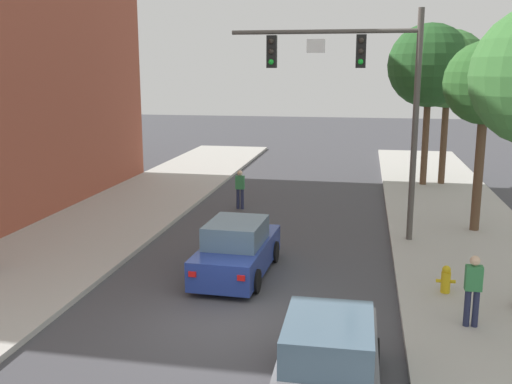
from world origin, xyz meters
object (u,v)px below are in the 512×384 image
car_following_grey (328,365)px  fire_hydrant (446,279)px  traffic_signal_mast (363,83)px  street_tree_third (430,66)px  car_lead_blue (237,250)px  street_tree_second (485,85)px  pedestrian_sidewalk_right_walker (473,287)px  street_tree_farthest (448,69)px  pedestrian_crossing_road (240,187)px

car_following_grey → fire_hydrant: car_following_grey is taller
traffic_signal_mast → street_tree_third: street_tree_third is taller
traffic_signal_mast → car_lead_blue: size_ratio=1.74×
street_tree_third → street_tree_second: bearing=-83.0°
car_following_grey → fire_hydrant: bearing=63.9°
pedestrian_sidewalk_right_walker → street_tree_second: bearing=80.0°
fire_hydrant → street_tree_farthest: (1.67, 15.27, 5.24)m
street_tree_farthest → traffic_signal_mast: bearing=-110.7°
car_lead_blue → car_following_grey: size_ratio=1.01×
pedestrian_sidewalk_right_walker → fire_hydrant: size_ratio=2.28×
traffic_signal_mast → car_lead_blue: 6.96m
traffic_signal_mast → car_following_grey: size_ratio=1.76×
street_tree_second → street_tree_farthest: 8.84m
pedestrian_sidewalk_right_walker → street_tree_farthest: street_tree_farthest is taller
street_tree_second → fire_hydrant: bearing=-105.5°
fire_hydrant → street_tree_farthest: size_ratio=0.10×
street_tree_farthest → street_tree_third: bearing=-156.7°
car_lead_blue → pedestrian_sidewalk_right_walker: pedestrian_sidewalk_right_walker is taller
car_lead_blue → street_tree_third: 16.34m
traffic_signal_mast → street_tree_third: bearing=73.2°
car_lead_blue → fire_hydrant: car_lead_blue is taller
street_tree_farthest → street_tree_second: bearing=-89.3°
traffic_signal_mast → street_tree_third: (3.05, 10.09, 0.59)m
traffic_signal_mast → car_lead_blue: (-3.33, -4.03, -4.60)m
traffic_signal_mast → street_tree_second: traffic_signal_mast is taller
car_lead_blue → car_following_grey: same height
traffic_signal_mast → street_tree_third: size_ratio=0.96×
car_lead_blue → pedestrian_crossing_road: (-1.60, 7.93, 0.19)m
pedestrian_crossing_road → street_tree_farthest: (8.90, 6.58, 4.84)m
pedestrian_sidewalk_right_walker → pedestrian_crossing_road: bearing=125.1°
pedestrian_crossing_road → pedestrian_sidewalk_right_walker: size_ratio=1.00×
street_tree_second → street_tree_farthest: (-0.11, 8.83, 0.50)m
pedestrian_sidewalk_right_walker → street_tree_second: (1.49, 8.45, 4.19)m
fire_hydrant → pedestrian_crossing_road: bearing=129.7°
car_lead_blue → fire_hydrant: 5.68m
fire_hydrant → street_tree_second: size_ratio=0.11×
pedestrian_crossing_road → car_following_grey: bearing=-72.1°
street_tree_second → street_tree_third: (-1.03, 8.43, 0.66)m
pedestrian_sidewalk_right_walker → street_tree_second: 9.55m
car_following_grey → street_tree_third: (3.41, 20.31, 5.19)m
car_following_grey → pedestrian_crossing_road: bearing=107.9°
car_following_grey → pedestrian_crossing_road: size_ratio=2.59×
street_tree_third → street_tree_farthest: street_tree_third is taller
traffic_signal_mast → pedestrian_crossing_road: traffic_signal_mast is taller
car_following_grey → fire_hydrant: (2.66, 5.43, -0.22)m
traffic_signal_mast → street_tree_farthest: street_tree_farthest is taller
car_lead_blue → traffic_signal_mast: bearing=50.4°
car_lead_blue → fire_hydrant: size_ratio=5.97×
pedestrian_sidewalk_right_walker → street_tree_third: size_ratio=0.21×
traffic_signal_mast → street_tree_second: (4.08, 1.65, -0.07)m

